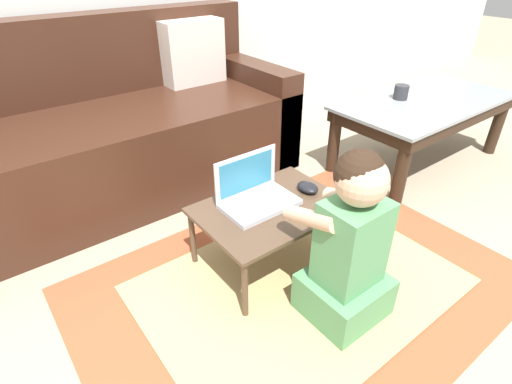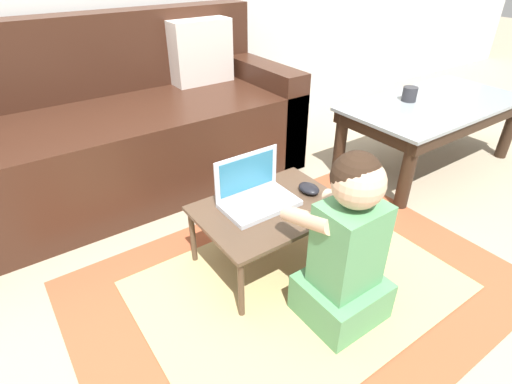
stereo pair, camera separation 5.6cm
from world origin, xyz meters
name	(u,v)px [view 2 (the right image)]	position (x,y,z in m)	size (l,w,h in m)	color
ground_plane	(267,279)	(0.00, 0.00, 0.00)	(16.00, 16.00, 0.00)	gray
area_rug	(298,286)	(0.08, -0.11, 0.00)	(1.69, 1.23, 0.01)	#9E4C2D
couch	(127,132)	(-0.15, 1.10, 0.31)	(1.87, 0.80, 0.89)	#381E14
coffee_table	(433,112)	(1.42, 0.27, 0.34)	(1.14, 0.58, 0.41)	gray
laptop_desk	(271,213)	(0.08, 0.09, 0.26)	(0.59, 0.42, 0.28)	#4C3828
laptop	(257,196)	(0.04, 0.14, 0.32)	(0.30, 0.19, 0.20)	#B7BCC6
computer_mouse	(309,188)	(0.28, 0.09, 0.30)	(0.07, 0.10, 0.04)	black
person_seated	(347,249)	(0.11, -0.30, 0.31)	(0.28, 0.35, 0.67)	#518E5B
cup_on_table	(410,94)	(1.30, 0.37, 0.45)	(0.08, 0.08, 0.08)	#2D2D33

